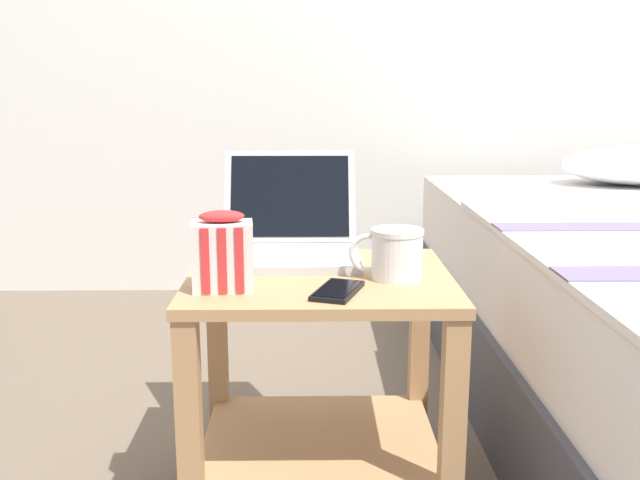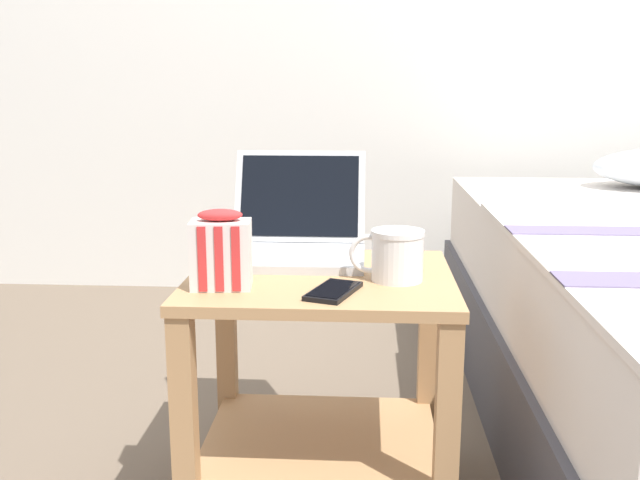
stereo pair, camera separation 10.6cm
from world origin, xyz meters
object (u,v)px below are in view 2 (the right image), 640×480
at_px(laptop, 296,236).
at_px(cell_phone, 333,291).
at_px(snack_bag, 221,252).
at_px(mug_front_left, 396,253).

height_order(laptop, cell_phone, laptop).
relative_size(snack_bag, cell_phone, 1.00).
bearing_deg(laptop, mug_front_left, -41.26).
xyz_separation_m(laptop, snack_bag, (-0.12, -0.26, 0.02)).
bearing_deg(mug_front_left, laptop, 138.74).
height_order(mug_front_left, cell_phone, mug_front_left).
bearing_deg(laptop, cell_phone, -71.33).
bearing_deg(mug_front_left, cell_phone, -139.52).
xyz_separation_m(laptop, cell_phone, (0.10, -0.29, -0.04)).
xyz_separation_m(laptop, mug_front_left, (0.22, -0.19, 0.01)).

